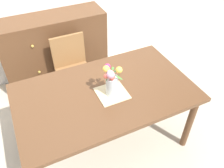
{
  "coord_description": "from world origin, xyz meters",
  "views": [
    {
      "loc": [
        -0.63,
        -1.5,
        2.3
      ],
      "look_at": [
        0.05,
        -0.06,
        0.89
      ],
      "focal_mm": 37.41,
      "sensor_mm": 36.0,
      "label": 1
    }
  ],
  "objects_px": {
    "dining_table": "(105,98)",
    "flower_vase": "(111,81)",
    "chair_far": "(72,66)",
    "dresser": "(55,50)"
  },
  "relations": [
    {
      "from": "dining_table",
      "to": "flower_vase",
      "type": "relative_size",
      "value": 5.33
    },
    {
      "from": "chair_far",
      "to": "flower_vase",
      "type": "bearing_deg",
      "value": 97.57
    },
    {
      "from": "dining_table",
      "to": "dresser",
      "type": "height_order",
      "value": "dresser"
    },
    {
      "from": "chair_far",
      "to": "dresser",
      "type": "xyz_separation_m",
      "value": [
        -0.09,
        0.48,
        -0.02
      ]
    },
    {
      "from": "chair_far",
      "to": "dresser",
      "type": "bearing_deg",
      "value": -78.88
    },
    {
      "from": "dresser",
      "to": "flower_vase",
      "type": "distance_m",
      "value": 1.47
    },
    {
      "from": "dining_table",
      "to": "flower_vase",
      "type": "xyz_separation_m",
      "value": [
        0.04,
        -0.06,
        0.25
      ]
    },
    {
      "from": "chair_far",
      "to": "flower_vase",
      "type": "height_order",
      "value": "flower_vase"
    },
    {
      "from": "chair_far",
      "to": "flower_vase",
      "type": "xyz_separation_m",
      "value": [
        0.12,
        -0.91,
        0.41
      ]
    },
    {
      "from": "dining_table",
      "to": "chair_far",
      "type": "relative_size",
      "value": 1.9
    }
  ]
}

